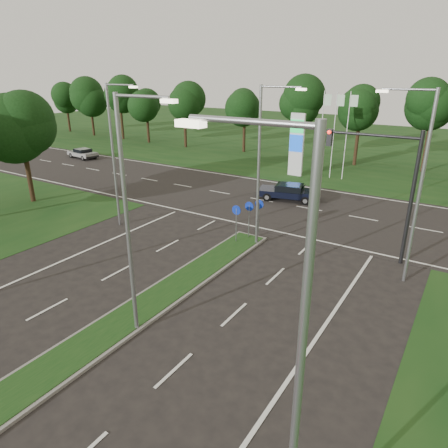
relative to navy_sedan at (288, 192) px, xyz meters
The scene contains 16 objects.
verge_far 29.85m from the navy_sedan, 87.62° to the left, with size 160.00×50.00×0.02m, color #123411.
cross_road 1.85m from the navy_sedan, 43.67° to the right, with size 160.00×12.00×0.02m, color black.
median_kerb 21.23m from the navy_sedan, 86.66° to the right, with size 2.00×26.00×0.12m, color slate.
streetlight_median_near 19.80m from the navy_sedan, 83.35° to the right, with size 2.53×0.22×9.00m.
streetlight_median_far 10.42m from the navy_sedan, 76.30° to the right, with size 2.53×0.22×9.00m.
streetlight_left_far 13.93m from the navy_sedan, 122.28° to the right, with size 2.53×0.22×9.00m.
streetlight_right_far 14.29m from the navy_sedan, 42.45° to the right, with size 2.53×0.22×9.00m.
streetlight_right_near 25.64m from the navy_sedan, 66.59° to the right, with size 2.53×0.22×9.00m.
traffic_signal 11.76m from the navy_sedan, 40.45° to the right, with size 5.10×0.42×7.00m.
median_signs 8.93m from the navy_sedan, 81.98° to the right, with size 1.16×1.76×2.38m.
gas_pylon 8.64m from the navy_sedan, 107.96° to the left, with size 5.80×1.26×8.00m.
tree_left_far 20.82m from the navy_sedan, 145.97° to the right, with size 5.20×5.20×8.86m.
treeline_far 16.03m from the navy_sedan, 84.81° to the left, with size 6.00×6.00×9.90m.
navy_sedan is the anchor object (origin of this frame).
far_car_a 27.45m from the navy_sedan, behind, with size 4.18×2.20×1.15m.
far_car_c 47.29m from the navy_sedan, behind, with size 5.16×3.35×1.37m.
Camera 1 is at (10.86, -3.36, 9.59)m, focal length 32.00 mm.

